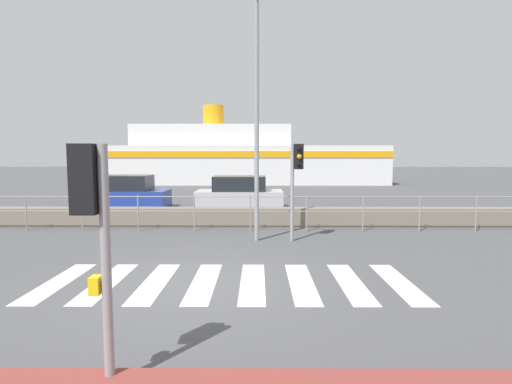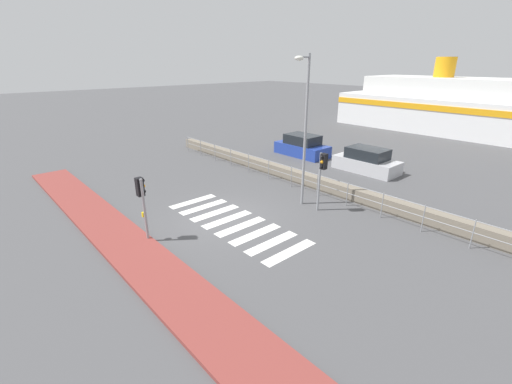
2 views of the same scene
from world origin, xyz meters
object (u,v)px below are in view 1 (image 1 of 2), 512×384
Objects in this scene: traffic_light_near at (94,213)px; parked_car_blue at (124,194)px; ferry_boat at (239,159)px; streetlamp at (257,92)px; parked_car_silver at (239,195)px; traffic_light_far at (296,170)px.

parked_car_blue is (-4.37, 13.83, -1.14)m from traffic_light_near.
parked_car_blue is at bearing 107.55° from traffic_light_near.
traffic_light_near is 31.32m from ferry_boat.
streetlamp reaches higher than traffic_light_near.
traffic_light_near is 13.90m from parked_car_silver.
traffic_light_near is at bearing -102.87° from streetlamp.
traffic_light_near is at bearing -72.45° from parked_car_blue.
streetlamp is 1.71× the size of parked_car_blue.
ferry_boat reaches higher than parked_car_blue.
traffic_light_far is 0.69× the size of parked_car_blue.
ferry_boat is (-1.64, 24.45, -1.93)m from streetlamp.
ferry_boat reaches higher than parked_car_silver.
streetlamp is 9.76m from parked_car_blue.
traffic_light_near is 14.55m from parked_car_blue.
traffic_light_far is 2.34m from streetlamp.
traffic_light_near is 0.92× the size of traffic_light_far.
parked_car_silver is (5.15, 0.00, -0.01)m from parked_car_blue.
parked_car_silver is at bearing 86.80° from traffic_light_near.
parked_car_blue is 1.01× the size of parked_car_silver.
traffic_light_far is at bearing -74.81° from parked_car_silver.
ferry_boat is 18.07m from parked_car_blue.
streetlamp reaches higher than traffic_light_far.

